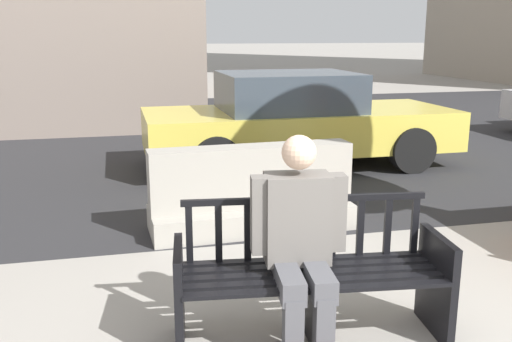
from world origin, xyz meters
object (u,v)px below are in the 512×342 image
object	(u,v)px
jersey_barrier_centre	(252,196)
car_taxi_near	(296,121)
seated_person	(300,239)
street_bench	(311,280)

from	to	relation	value
jersey_barrier_centre	car_taxi_near	xyz separation A→B (m)	(1.26, 2.58, 0.32)
seated_person	car_taxi_near	distance (m)	4.97
jersey_barrier_centre	street_bench	bearing A→B (deg)	-92.87
seated_person	jersey_barrier_centre	distance (m)	2.20
seated_person	jersey_barrier_centre	bearing A→B (deg)	84.81
seated_person	jersey_barrier_centre	world-z (taller)	seated_person
seated_person	jersey_barrier_centre	size ratio (longest dim) A/B	0.65
seated_person	street_bench	bearing A→B (deg)	27.53
street_bench	seated_person	xyz separation A→B (m)	(-0.09, -0.05, 0.29)
car_taxi_near	seated_person	bearing A→B (deg)	-107.07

